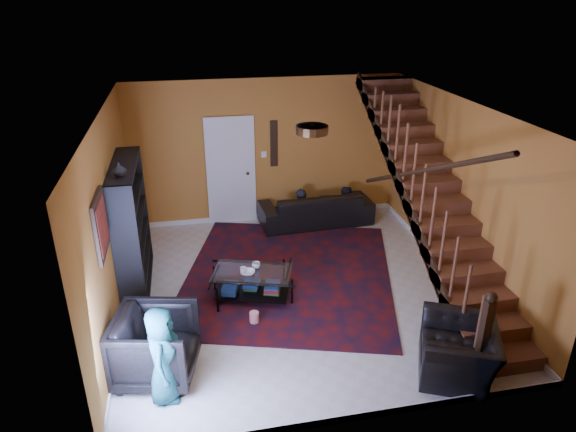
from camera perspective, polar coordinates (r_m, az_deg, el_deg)
name	(u,v)px	position (r m, az deg, el deg)	size (l,w,h in m)	color
floor	(296,288)	(8.11, 0.92, -8.03)	(5.50, 5.50, 0.00)	beige
room	(206,254)	(9.09, -9.15, -4.17)	(5.50, 5.50, 5.50)	#B16627
staircase	(432,195)	(8.15, 15.73, 2.23)	(0.95, 5.02, 3.18)	brown
bookshelf	(132,230)	(8.08, -16.90, -1.49)	(0.35, 1.80, 2.00)	black
door	(231,173)	(10.01, -6.35, 4.82)	(0.82, 0.05, 2.05)	silver
framed_picture	(101,225)	(6.43, -20.10, -0.98)	(0.04, 0.74, 0.74)	maroon
wall_hanging	(274,144)	(9.96, -1.58, 8.03)	(0.14, 0.03, 0.90)	black
ceiling_fixture	(312,130)	(6.28, 2.67, 9.57)	(0.40, 0.40, 0.10)	#3F2814
rug	(288,274)	(8.45, 0.05, -6.50)	(3.27, 3.74, 0.02)	#4A0D0D
sofa	(316,208)	(10.13, 3.11, 0.90)	(2.19, 0.86, 0.64)	black
armchair_left	(156,346)	(6.47, -14.44, -13.77)	(0.91, 0.94, 0.85)	black
armchair_right	(458,351)	(6.69, 18.40, -14.00)	(1.00, 0.87, 0.65)	black
person_adult_a	(300,216)	(10.18, 1.36, -0.05)	(0.43, 0.28, 1.18)	black
person_adult_b	(344,213)	(10.41, 6.22, 0.29)	(0.56, 0.44, 1.16)	black
person_child	(163,355)	(6.04, -13.75, -14.75)	(0.58, 0.38, 1.19)	#185D5B
coffee_table	(252,283)	(7.78, -3.99, -7.41)	(1.30, 0.99, 0.44)	black
cup_a	(256,265)	(7.75, -3.56, -5.50)	(0.12, 0.12, 0.10)	#999999
cup_b	(243,270)	(7.64, -4.99, -6.04)	(0.10, 0.10, 0.09)	#999999
bowl	(248,272)	(7.63, -4.49, -6.27)	(0.21, 0.21, 0.05)	#999999
vase	(119,169)	(7.21, -18.25, 4.94)	(0.18, 0.18, 0.19)	#999999
popcorn_bucket	(254,317)	(7.32, -3.77, -11.14)	(0.13, 0.13, 0.15)	red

